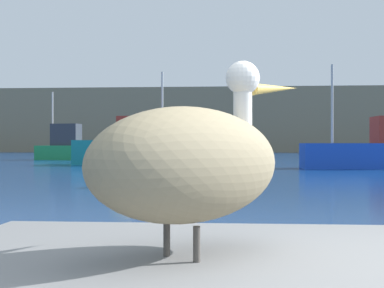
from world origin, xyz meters
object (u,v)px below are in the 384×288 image
(fishing_boat_green, at_px, (71,147))
(pelican, at_px, (192,162))
(mooring_buoy, at_px, (121,175))
(fishing_boat_teal, at_px, (133,147))
(fishing_boat_blue, at_px, (381,150))

(fishing_boat_green, bearing_deg, pelican, 113.16)
(pelican, height_order, mooring_buoy, pelican)
(fishing_boat_green, xyz_separation_m, mooring_buoy, (9.12, -25.57, -0.61))
(fishing_boat_teal, bearing_deg, pelican, -69.68)
(fishing_boat_blue, height_order, mooring_buoy, fishing_boat_blue)
(fishing_boat_teal, height_order, fishing_boat_blue, fishing_boat_teal)
(fishing_boat_teal, distance_m, fishing_boat_blue, 13.45)
(fishing_boat_blue, xyz_separation_m, mooring_buoy, (-10.33, -12.37, -0.54))
(mooring_buoy, bearing_deg, fishing_boat_blue, 50.13)
(fishing_boat_green, relative_size, mooring_buoy, 8.07)
(pelican, height_order, fishing_boat_teal, fishing_boat_teal)
(fishing_boat_green, distance_m, mooring_buoy, 27.16)
(fishing_boat_green, xyz_separation_m, fishing_boat_blue, (19.46, -13.20, -0.07))
(fishing_boat_blue, relative_size, mooring_buoy, 10.61)
(pelican, xyz_separation_m, mooring_buoy, (-2.90, 12.63, -0.78))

